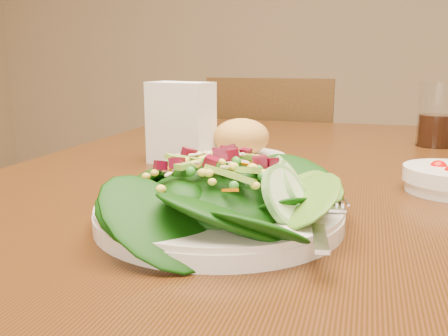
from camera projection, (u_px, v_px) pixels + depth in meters
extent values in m
cube|color=#46220F|center=(276.00, 190.00, 0.77)|extent=(0.90, 1.40, 0.04)
cylinder|color=#452D13|center=(186.00, 246.00, 1.56)|extent=(0.07, 0.07, 0.71)
cube|color=#452D13|center=(276.00, 208.00, 1.76)|extent=(0.41, 0.41, 0.04)
cylinder|color=#452D13|center=(326.00, 252.00, 1.93)|extent=(0.04, 0.04, 0.39)
cylinder|color=#452D13|center=(240.00, 244.00, 2.01)|extent=(0.04, 0.04, 0.39)
cylinder|color=#452D13|center=(319.00, 292.00, 1.60)|extent=(0.04, 0.04, 0.39)
cylinder|color=#452D13|center=(216.00, 279.00, 1.69)|extent=(0.04, 0.04, 0.39)
cube|color=#452D13|center=(268.00, 151.00, 1.53)|extent=(0.38, 0.03, 0.44)
cylinder|color=silver|center=(219.00, 215.00, 0.55)|extent=(0.27, 0.27, 0.02)
ellipsoid|color=black|center=(219.00, 190.00, 0.54)|extent=(0.18, 0.18, 0.04)
cube|color=silver|center=(323.00, 222.00, 0.49)|extent=(0.05, 0.18, 0.01)
cylinder|color=silver|center=(241.00, 159.00, 0.87)|extent=(0.16, 0.16, 0.02)
ellipsoid|color=#BF834B|center=(241.00, 137.00, 0.86)|extent=(0.10, 0.10, 0.06)
sphere|color=#C80400|center=(438.00, 170.00, 0.69)|extent=(0.02, 0.02, 0.02)
cylinder|color=silver|center=(437.00, 115.00, 1.02)|extent=(0.08, 0.08, 0.13)
cylinder|color=black|center=(435.00, 131.00, 1.03)|extent=(0.07, 0.07, 0.07)
cube|color=white|center=(181.00, 123.00, 0.85)|extent=(0.12, 0.08, 0.14)
cube|color=white|center=(181.00, 117.00, 0.85)|extent=(0.10, 0.07, 0.12)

